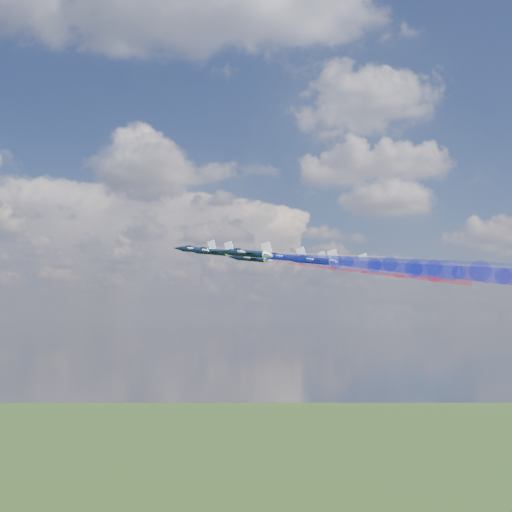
# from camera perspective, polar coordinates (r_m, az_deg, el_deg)

# --- Properties ---
(jet_lead) EXTENTS (15.59, 14.20, 5.31)m
(jet_lead) POSITION_cam_1_polar(r_m,az_deg,el_deg) (153.30, -5.45, 0.57)
(jet_lead) COLOR black
(trail_lead) EXTENTS (44.86, 21.51, 9.65)m
(trail_lead) POSITION_cam_1_polar(r_m,az_deg,el_deg) (141.04, 4.70, -0.23)
(trail_lead) COLOR white
(jet_inner_left) EXTENTS (15.59, 14.20, 5.31)m
(jet_inner_left) POSITION_cam_1_polar(r_m,az_deg,el_deg) (139.07, -4.03, 0.38)
(jet_inner_left) COLOR black
(trail_inner_left) EXTENTS (44.86, 21.51, 9.65)m
(trail_inner_left) POSITION_cam_1_polar(r_m,az_deg,el_deg) (127.75, 7.34, -0.52)
(trail_inner_left) COLOR #1B25E8
(jet_inner_right) EXTENTS (15.59, 14.20, 5.31)m
(jet_inner_right) POSITION_cam_1_polar(r_m,az_deg,el_deg) (154.80, -0.43, -0.24)
(jet_inner_right) COLOR black
(trail_inner_right) EXTENTS (44.86, 21.51, 9.65)m
(trail_inner_right) POSITION_cam_1_polar(r_m,az_deg,el_deg) (144.95, 9.90, -1.08)
(trail_inner_right) COLOR red
(jet_outer_left) EXTENTS (15.59, 14.20, 5.31)m
(jet_outer_left) POSITION_cam_1_polar(r_m,az_deg,el_deg) (125.35, -0.83, 0.24)
(jet_outer_left) COLOR black
(trail_outer_left) EXTENTS (44.86, 21.51, 9.65)m
(trail_outer_left) POSITION_cam_1_polar(r_m,az_deg,el_deg) (115.89, 12.10, -0.78)
(trail_outer_left) COLOR #1B25E8
(jet_center_third) EXTENTS (15.59, 14.20, 5.31)m
(jet_center_third) POSITION_cam_1_polar(r_m,az_deg,el_deg) (140.71, 2.49, -0.12)
(jet_center_third) COLOR black
(trail_center_third) EXTENTS (44.86, 21.51, 9.65)m
(trail_center_third) POSITION_cam_1_polar(r_m,az_deg,el_deg) (132.55, 14.07, -1.04)
(trail_center_third) COLOR white
(jet_outer_right) EXTENTS (15.59, 14.20, 5.31)m
(jet_outer_right) POSITION_cam_1_polar(r_m,az_deg,el_deg) (162.87, 4.60, -0.39)
(jet_outer_right) COLOR black
(trail_outer_right) EXTENTS (44.86, 21.51, 9.65)m
(trail_outer_right) POSITION_cam_1_polar(r_m,az_deg,el_deg) (155.37, 14.60, -1.18)
(trail_outer_right) COLOR red
(jet_rear_left) EXTENTS (15.59, 14.20, 5.31)m
(jet_rear_left) POSITION_cam_1_polar(r_m,az_deg,el_deg) (129.17, 5.21, -0.41)
(jet_rear_left) COLOR black
(trail_rear_left) EXTENTS (44.86, 21.51, 9.65)m
(trail_rear_left) POSITION_cam_1_polar(r_m,az_deg,el_deg) (122.62, 17.97, -1.42)
(trail_rear_left) COLOR #1B25E8
(jet_rear_right) EXTENTS (15.59, 14.20, 5.31)m
(jet_rear_right) POSITION_cam_1_polar(r_m,az_deg,el_deg) (147.31, 8.17, -0.68)
(jet_rear_right) COLOR black
(trail_rear_right) EXTENTS (44.86, 21.51, 9.65)m
(trail_rear_right) POSITION_cam_1_polar(r_m,az_deg,el_deg) (141.86, 19.37, -1.55)
(trail_rear_right) COLOR red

